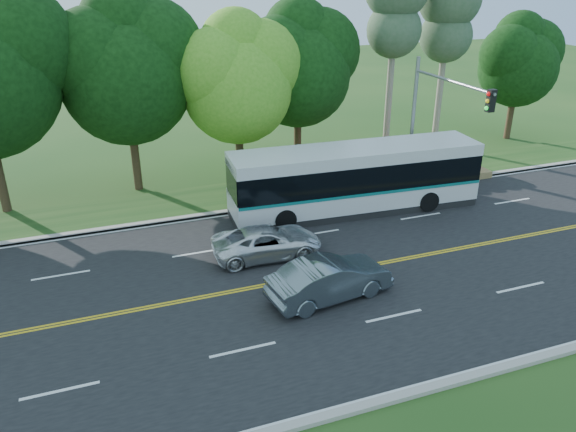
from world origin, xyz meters
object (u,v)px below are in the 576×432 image
object	(u,v)px
sedan	(330,279)
transit_bus	(355,180)
suv	(267,242)
traffic_signal	(435,111)

from	to	relation	value
sedan	transit_bus	bearing A→B (deg)	-40.89
transit_bus	suv	size ratio (longest dim) A/B	2.71
transit_bus	suv	world-z (taller)	transit_bus
transit_bus	suv	distance (m)	6.43
transit_bus	suv	bearing A→B (deg)	-147.71
sedan	suv	size ratio (longest dim) A/B	1.02
traffic_signal	transit_bus	world-z (taller)	traffic_signal
transit_bus	sedan	distance (m)	8.28
sedan	suv	world-z (taller)	sedan
suv	transit_bus	bearing A→B (deg)	-58.38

